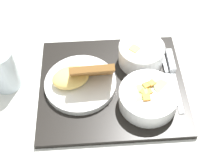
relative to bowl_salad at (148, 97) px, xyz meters
name	(u,v)px	position (x,y,z in m)	size (l,w,h in m)	color
ground_plane	(112,87)	(0.08, -0.07, -0.04)	(4.00, 4.00, 0.00)	silver
serving_tray	(112,86)	(0.08, -0.07, -0.03)	(0.40, 0.35, 0.01)	black
bowl_salad	(148,97)	(0.00, 0.00, 0.00)	(0.14, 0.14, 0.05)	white
bowl_soup	(141,53)	(-0.01, -0.14, 0.01)	(0.12, 0.12, 0.06)	white
plate_main	(80,80)	(0.16, -0.08, -0.01)	(0.18, 0.18, 0.10)	white
knife	(172,67)	(-0.09, -0.10, -0.02)	(0.03, 0.20, 0.02)	silver
spoon	(167,74)	(-0.07, -0.08, -0.02)	(0.04, 0.14, 0.01)	silver
glass_water	(3,71)	(0.35, -0.12, 0.01)	(0.07, 0.07, 0.12)	silver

